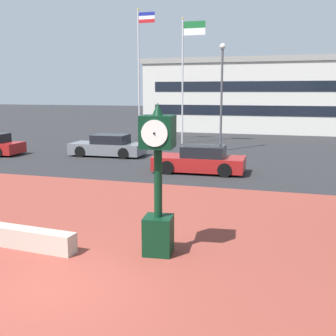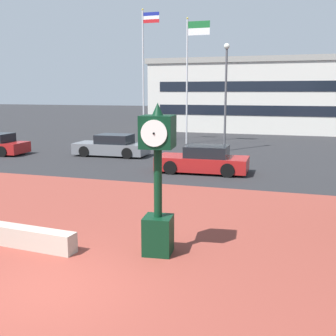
{
  "view_description": "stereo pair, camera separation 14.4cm",
  "coord_description": "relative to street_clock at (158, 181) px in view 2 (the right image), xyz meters",
  "views": [
    {
      "loc": [
        4.41,
        -6.55,
        3.78
      ],
      "look_at": [
        1.62,
        2.69,
        2.01
      ],
      "focal_mm": 44.69,
      "sensor_mm": 36.0,
      "label": 1
    },
    {
      "loc": [
        4.54,
        -6.51,
        3.78
      ],
      "look_at": [
        1.62,
        2.69,
        2.01
      ],
      "focal_mm": 44.69,
      "sensor_mm": 36.0,
      "label": 2
    }
  ],
  "objects": [
    {
      "name": "car_street_near",
      "position": [
        -7.6,
        13.66,
        -1.18
      ],
      "size": [
        4.4,
        2.02,
        1.28
      ],
      "rotation": [
        0.0,
        0.0,
        1.6
      ],
      "color": "slate",
      "rests_on": "ground"
    },
    {
      "name": "flagpole_secondary",
      "position": [
        -4.73,
        20.69,
        3.51
      ],
      "size": [
        1.68,
        0.14,
        8.88
      ],
      "color": "silver",
      "rests_on": "ground"
    },
    {
      "name": "ground_plane",
      "position": [
        -1.48,
        -2.36,
        -1.75
      ],
      "size": [
        200.0,
        200.0,
        0.0
      ],
      "primitive_type": "plane",
      "color": "#262628"
    },
    {
      "name": "plaza_brick_paving",
      "position": [
        -1.48,
        0.42,
        -1.74
      ],
      "size": [
        44.0,
        13.56,
        0.01
      ],
      "primitive_type": "cube",
      "color": "brown",
      "rests_on": "ground"
    },
    {
      "name": "car_street_far",
      "position": [
        -1.24,
        10.18,
        -1.18
      ],
      "size": [
        4.33,
        2.01,
        1.28
      ],
      "rotation": [
        0.0,
        0.0,
        1.6
      ],
      "color": "maroon",
      "rests_on": "ground"
    },
    {
      "name": "civic_building",
      "position": [
        1.33,
        34.99,
        1.69
      ],
      "size": [
        25.3,
        11.88,
        6.85
      ],
      "color": "beige",
      "rests_on": "ground"
    },
    {
      "name": "street_clock",
      "position": [
        0.0,
        0.0,
        0.0
      ],
      "size": [
        0.81,
        0.85,
        3.54
      ],
      "rotation": [
        0.0,
        0.0,
        0.11
      ],
      "color": "black",
      "rests_on": "ground"
    },
    {
      "name": "planter_wall",
      "position": [
        -3.47,
        -0.58,
        -1.5
      ],
      "size": [
        3.22,
        0.64,
        0.5
      ],
      "primitive_type": "cube",
      "rotation": [
        0.0,
        0.0,
        -0.08
      ],
      "color": "#ADA393",
      "rests_on": "ground"
    },
    {
      "name": "flagpole_primary",
      "position": [
        -8.17,
        20.69,
        3.66
      ],
      "size": [
        1.33,
        0.14,
        9.66
      ],
      "color": "silver",
      "rests_on": "ground"
    },
    {
      "name": "street_lamp_post",
      "position": [
        -1.57,
        17.73,
        2.35
      ],
      "size": [
        0.36,
        0.36,
        6.72
      ],
      "color": "#4C4C51",
      "rests_on": "ground"
    }
  ]
}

